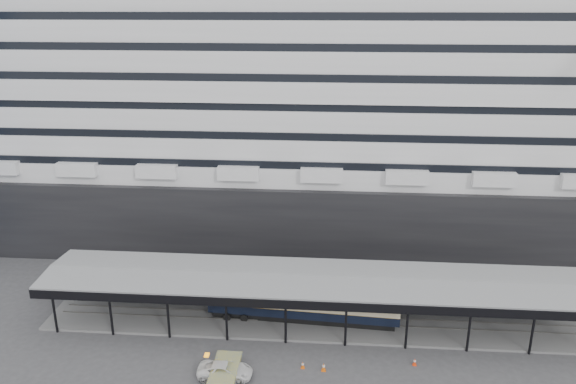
# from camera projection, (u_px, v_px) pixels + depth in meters

# --- Properties ---
(ground) EXTENTS (200.00, 200.00, 0.00)m
(ground) POSITION_uv_depth(u_px,v_px,m) (315.00, 349.00, 53.72)
(ground) COLOR #3C3C3E
(ground) RESTS_ON ground
(cruise_ship) EXTENTS (130.00, 30.00, 43.90)m
(cruise_ship) POSITION_uv_depth(u_px,v_px,m) (325.00, 101.00, 77.93)
(cruise_ship) COLOR black
(cruise_ship) RESTS_ON ground
(platform_canopy) EXTENTS (56.00, 9.18, 5.30)m
(platform_canopy) POSITION_uv_depth(u_px,v_px,m) (317.00, 301.00, 57.66)
(platform_canopy) COLOR slate
(platform_canopy) RESTS_ON ground
(port_truck) EXTENTS (4.88, 2.26, 1.35)m
(port_truck) POSITION_uv_depth(u_px,v_px,m) (225.00, 371.00, 49.56)
(port_truck) COLOR silver
(port_truck) RESTS_ON ground
(pullman_carriage) EXTENTS (19.79, 3.86, 19.31)m
(pullman_carriage) POSITION_uv_depth(u_px,v_px,m) (303.00, 300.00, 57.77)
(pullman_carriage) COLOR black
(pullman_carriage) RESTS_ON ground
(traffic_cone_left) EXTENTS (0.42, 0.42, 0.80)m
(traffic_cone_left) POSITION_uv_depth(u_px,v_px,m) (324.00, 367.00, 50.51)
(traffic_cone_left) COLOR #E05C0C
(traffic_cone_left) RESTS_ON ground
(traffic_cone_mid) EXTENTS (0.36, 0.36, 0.68)m
(traffic_cone_mid) POSITION_uv_depth(u_px,v_px,m) (303.00, 365.00, 50.89)
(traffic_cone_mid) COLOR #EA5C0D
(traffic_cone_mid) RESTS_ON ground
(traffic_cone_right) EXTENTS (0.38, 0.38, 0.71)m
(traffic_cone_right) POSITION_uv_depth(u_px,v_px,m) (415.00, 362.00, 51.30)
(traffic_cone_right) COLOR #EC380D
(traffic_cone_right) RESTS_ON ground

